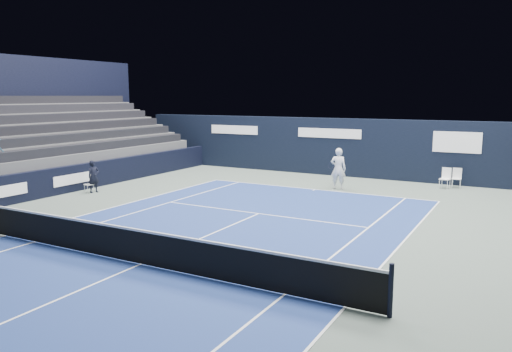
{
  "coord_description": "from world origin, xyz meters",
  "views": [
    {
      "loc": [
        8.55,
        -9.34,
        4.29
      ],
      "look_at": [
        -0.43,
        6.96,
        1.3
      ],
      "focal_mm": 35.0,
      "sensor_mm": 36.0,
      "label": 1
    }
  ],
  "objects": [
    {
      "name": "folding_chair_back_b",
      "position": [
        5.66,
        15.63,
        0.53
      ],
      "size": [
        0.42,
        0.41,
        0.92
      ],
      "rotation": [
        0.0,
        0.0,
        0.04
      ],
      "color": "white",
      "rests_on": "ground"
    },
    {
      "name": "folding_chair_back_a",
      "position": [
        5.23,
        15.13,
        0.56
      ],
      "size": [
        0.5,
        0.49,
        0.98
      ],
      "rotation": [
        0.0,
        0.0,
        -0.18
      ],
      "color": "white",
      "rests_on": "ground"
    },
    {
      "name": "side_barrier_left",
      "position": [
        -9.5,
        5.97,
        0.6
      ],
      "size": [
        0.33,
        22.0,
        1.2
      ],
      "color": "black",
      "rests_on": "ground"
    },
    {
      "name": "tennis_player",
      "position": [
        0.87,
        12.51,
        0.96
      ],
      "size": [
        0.78,
        0.91,
        1.93
      ],
      "color": "white",
      "rests_on": "ground"
    },
    {
      "name": "tennis_net",
      "position": [
        0.0,
        0.0,
        0.51
      ],
      "size": [
        12.9,
        0.1,
        1.1
      ],
      "color": "black",
      "rests_on": "ground"
    },
    {
      "name": "line_judge",
      "position": [
        -8.45,
        6.45,
        0.73
      ],
      "size": [
        0.48,
        0.61,
        1.45
      ],
      "primitive_type": "imported",
      "rotation": [
        0.0,
        0.0,
        1.28
      ],
      "color": "black",
      "rests_on": "ground"
    },
    {
      "name": "spectator_stand",
      "position": [
        -13.27,
        6.98,
        1.95
      ],
      "size": [
        6.0,
        18.0,
        6.4
      ],
      "color": "#4A4B4D",
      "rests_on": "ground"
    },
    {
      "name": "court_surface",
      "position": [
        0.0,
        0.0,
        0.0
      ],
      "size": [
        10.97,
        23.77,
        0.01
      ],
      "primitive_type": "cube",
      "color": "navy",
      "rests_on": "ground"
    },
    {
      "name": "back_sponsor_wall",
      "position": [
        0.01,
        16.5,
        1.55
      ],
      "size": [
        26.0,
        0.63,
        3.1
      ],
      "color": "black",
      "rests_on": "ground"
    },
    {
      "name": "line_judge_chair",
      "position": [
        -8.59,
        6.37,
        0.46
      ],
      "size": [
        0.45,
        0.44,
        0.81
      ],
      "rotation": [
        0.0,
        0.0,
        -0.31
      ],
      "color": "silver",
      "rests_on": "ground"
    },
    {
      "name": "ground",
      "position": [
        0.0,
        2.0,
        0.0
      ],
      "size": [
        48.0,
        48.0,
        0.0
      ],
      "primitive_type": "plane",
      "color": "#4C5A52",
      "rests_on": "ground"
    },
    {
      "name": "court_markings",
      "position": [
        0.0,
        0.0,
        0.01
      ],
      "size": [
        11.03,
        23.83,
        0.0
      ],
      "color": "white",
      "rests_on": "court_surface"
    }
  ]
}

